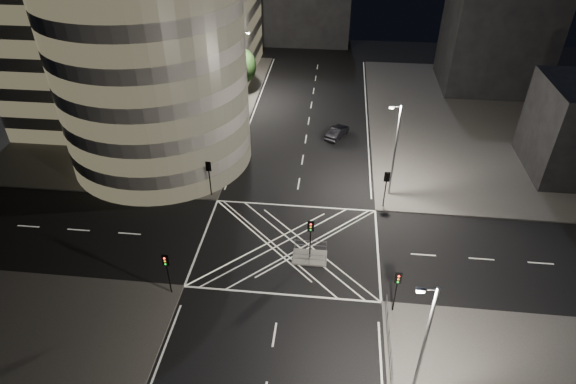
# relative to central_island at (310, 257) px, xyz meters

# --- Properties ---
(ground) EXTENTS (120.00, 120.00, 0.00)m
(ground) POSITION_rel_central_island_xyz_m (-2.00, 1.50, -0.07)
(ground) COLOR black
(ground) RESTS_ON ground
(sidewalk_far_left) EXTENTS (42.00, 42.00, 0.15)m
(sidewalk_far_left) POSITION_rel_central_island_xyz_m (-31.00, 28.50, 0.00)
(sidewalk_far_left) COLOR #4C4A47
(sidewalk_far_left) RESTS_ON ground
(sidewalk_far_right) EXTENTS (42.00, 42.00, 0.15)m
(sidewalk_far_right) POSITION_rel_central_island_xyz_m (27.00, 28.50, 0.00)
(sidewalk_far_right) COLOR #4C4A47
(sidewalk_far_right) RESTS_ON ground
(central_island) EXTENTS (3.00, 2.00, 0.15)m
(central_island) POSITION_rel_central_island_xyz_m (0.00, 0.00, 0.00)
(central_island) COLOR slate
(central_island) RESTS_ON ground
(office_tower_curved) EXTENTS (30.00, 29.00, 27.20)m
(office_tower_curved) POSITION_rel_central_island_xyz_m (-22.74, 20.24, 12.58)
(office_tower_curved) COLOR gray
(office_tower_curved) RESTS_ON sidewalk_far_left
(building_right_far) EXTENTS (14.00, 12.00, 15.00)m
(building_right_far) POSITION_rel_central_island_xyz_m (24.00, 41.50, 7.58)
(building_right_far) COLOR black
(building_right_far) RESTS_ON sidewalk_far_right
(tree_a) EXTENTS (4.65, 4.65, 7.36)m
(tree_a) POSITION_rel_central_island_xyz_m (-12.50, 10.50, 4.75)
(tree_a) COLOR black
(tree_a) RESTS_ON sidewalk_far_left
(tree_b) EXTENTS (4.85, 4.85, 7.61)m
(tree_b) POSITION_rel_central_island_xyz_m (-12.50, 16.50, 4.89)
(tree_b) COLOR black
(tree_b) RESTS_ON sidewalk_far_left
(tree_c) EXTENTS (4.09, 4.09, 6.79)m
(tree_c) POSITION_rel_central_island_xyz_m (-12.50, 22.50, 4.50)
(tree_c) COLOR black
(tree_c) RESTS_ON sidewalk_far_left
(tree_d) EXTENTS (4.45, 4.45, 7.76)m
(tree_d) POSITION_rel_central_island_xyz_m (-12.50, 28.50, 5.27)
(tree_d) COLOR black
(tree_d) RESTS_ON sidewalk_far_left
(tree_e) EXTENTS (4.51, 4.51, 6.63)m
(tree_e) POSITION_rel_central_island_xyz_m (-12.50, 34.50, 4.10)
(tree_e) COLOR black
(tree_e) RESTS_ON sidewalk_far_left
(traffic_signal_fl) EXTENTS (0.55, 0.22, 4.00)m
(traffic_signal_fl) POSITION_rel_central_island_xyz_m (-10.80, 8.30, 2.84)
(traffic_signal_fl) COLOR black
(traffic_signal_fl) RESTS_ON sidewalk_far_left
(traffic_signal_nl) EXTENTS (0.55, 0.22, 4.00)m
(traffic_signal_nl) POSITION_rel_central_island_xyz_m (-10.80, -5.30, 2.84)
(traffic_signal_nl) COLOR black
(traffic_signal_nl) RESTS_ON sidewalk_near_left
(traffic_signal_fr) EXTENTS (0.55, 0.22, 4.00)m
(traffic_signal_fr) POSITION_rel_central_island_xyz_m (6.80, 8.30, 2.84)
(traffic_signal_fr) COLOR black
(traffic_signal_fr) RESTS_ON sidewalk_far_right
(traffic_signal_nr) EXTENTS (0.55, 0.22, 4.00)m
(traffic_signal_nr) POSITION_rel_central_island_xyz_m (6.80, -5.30, 2.84)
(traffic_signal_nr) COLOR black
(traffic_signal_nr) RESTS_ON sidewalk_near_right
(traffic_signal_island) EXTENTS (0.55, 0.22, 4.00)m
(traffic_signal_island) POSITION_rel_central_island_xyz_m (0.00, 0.00, 2.84)
(traffic_signal_island) COLOR black
(traffic_signal_island) RESTS_ON central_island
(street_lamp_left_near) EXTENTS (1.25, 0.25, 10.00)m
(street_lamp_left_near) POSITION_rel_central_island_xyz_m (-11.44, 13.50, 5.47)
(street_lamp_left_near) COLOR slate
(street_lamp_left_near) RESTS_ON sidewalk_far_left
(street_lamp_left_far) EXTENTS (1.25, 0.25, 10.00)m
(street_lamp_left_far) POSITION_rel_central_island_xyz_m (-11.44, 31.50, 5.47)
(street_lamp_left_far) COLOR slate
(street_lamp_left_far) RESTS_ON sidewalk_far_left
(street_lamp_right_far) EXTENTS (1.25, 0.25, 10.00)m
(street_lamp_right_far) POSITION_rel_central_island_xyz_m (7.44, 10.50, 5.47)
(street_lamp_right_far) COLOR slate
(street_lamp_right_far) RESTS_ON sidewalk_far_right
(street_lamp_right_near) EXTENTS (1.25, 0.25, 10.00)m
(street_lamp_right_near) POSITION_rel_central_island_xyz_m (7.44, -12.50, 5.47)
(street_lamp_right_near) COLOR slate
(street_lamp_right_near) RESTS_ON sidewalk_near_right
(railing_near_right) EXTENTS (0.06, 11.70, 1.10)m
(railing_near_right) POSITION_rel_central_island_xyz_m (6.30, -10.65, 0.62)
(railing_near_right) COLOR slate
(railing_near_right) RESTS_ON sidewalk_near_right
(railing_island_south) EXTENTS (2.80, 0.06, 1.10)m
(railing_island_south) POSITION_rel_central_island_xyz_m (0.00, -0.90, 0.62)
(railing_island_south) COLOR slate
(railing_island_south) RESTS_ON central_island
(railing_island_north) EXTENTS (2.80, 0.06, 1.10)m
(railing_island_north) POSITION_rel_central_island_xyz_m (0.00, 0.90, 0.62)
(railing_island_north) COLOR slate
(railing_island_north) RESTS_ON central_island
(sedan) EXTENTS (3.10, 4.52, 1.41)m
(sedan) POSITION_rel_central_island_xyz_m (1.83, 22.41, 0.63)
(sedan) COLOR black
(sedan) RESTS_ON ground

